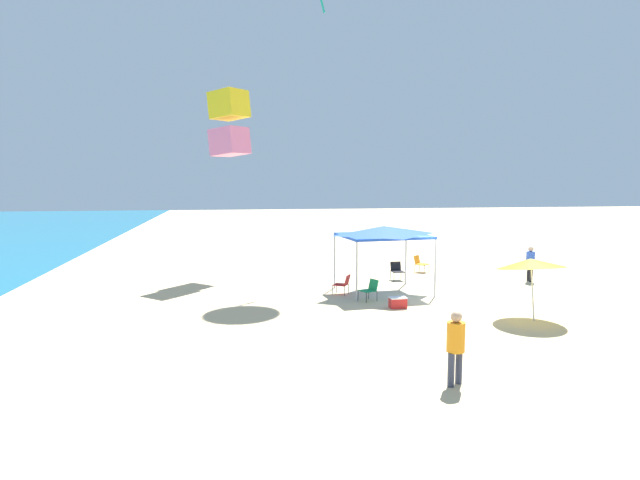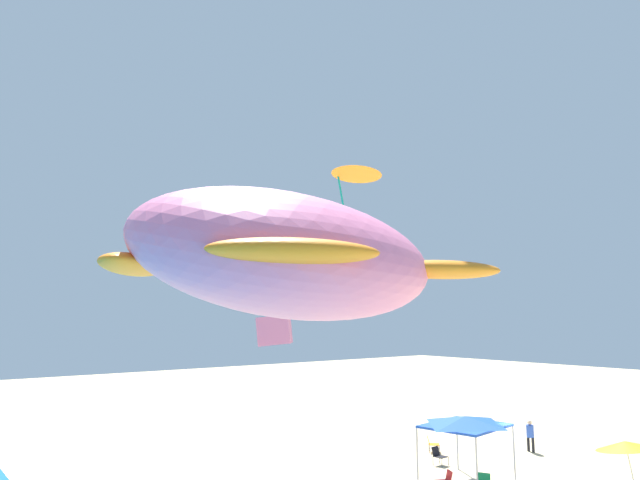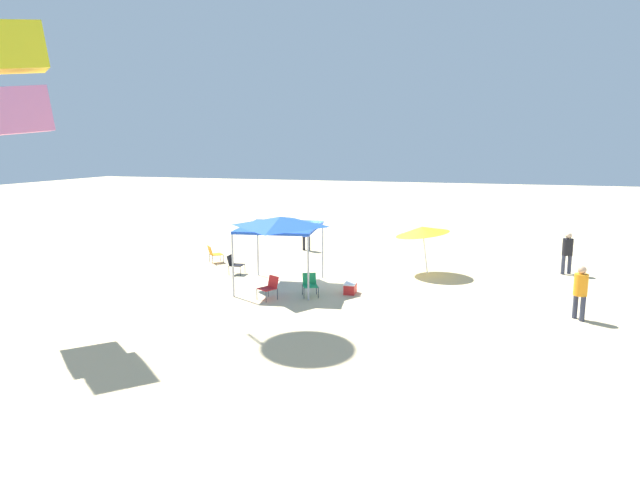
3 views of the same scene
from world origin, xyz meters
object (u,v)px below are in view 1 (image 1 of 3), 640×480
(folding_chair_right_of_tent, at_px, (420,263))
(folding_chair_left_of_tent, at_px, (397,270))
(person_watching_sky, at_px, (456,342))
(person_kite_handler, at_px, (530,261))
(beach_umbrella, at_px, (531,263))
(folding_chair_facing_ocean, at_px, (343,283))
(folding_chair_near_cooler, at_px, (370,289))
(cooler_box, at_px, (398,303))
(kite_box_yellow, at_px, (229,123))
(canopy_tent, at_px, (384,232))

(folding_chair_right_of_tent, height_order, folding_chair_left_of_tent, same)
(folding_chair_right_of_tent, distance_m, folding_chair_left_of_tent, 2.58)
(folding_chair_right_of_tent, xyz_separation_m, person_watching_sky, (-15.03, 4.06, 0.55))
(person_kite_handler, bearing_deg, folding_chair_right_of_tent, -123.12)
(beach_umbrella, distance_m, folding_chair_facing_ocean, 7.39)
(beach_umbrella, relative_size, folding_chair_near_cooler, 2.82)
(folding_chair_facing_ocean, height_order, cooler_box, folding_chair_facing_ocean)
(folding_chair_right_of_tent, distance_m, person_kite_handler, 5.26)
(folding_chair_near_cooler, distance_m, folding_chair_left_of_tent, 4.72)
(folding_chair_right_of_tent, distance_m, person_watching_sky, 15.58)
(folding_chair_right_of_tent, bearing_deg, kite_box_yellow, 129.36)
(person_watching_sky, bearing_deg, kite_box_yellow, -106.20)
(canopy_tent, height_order, folding_chair_near_cooler, canopy_tent)
(beach_umbrella, relative_size, folding_chair_left_of_tent, 2.82)
(person_watching_sky, bearing_deg, folding_chair_right_of_tent, -139.49)
(folding_chair_near_cooler, relative_size, folding_chair_left_of_tent, 1.00)
(folding_chair_right_of_tent, height_order, cooler_box, folding_chair_right_of_tent)
(canopy_tent, bearing_deg, kite_box_yellow, 48.23)
(canopy_tent, relative_size, folding_chair_facing_ocean, 4.60)
(person_watching_sky, bearing_deg, folding_chair_facing_ocean, -120.30)
(canopy_tent, height_order, folding_chair_right_of_tent, canopy_tent)
(beach_umbrella, bearing_deg, person_watching_sky, 139.07)
(folding_chair_facing_ocean, bearing_deg, folding_chair_left_of_tent, 161.73)
(folding_chair_near_cooler, distance_m, person_watching_sky, 8.99)
(cooler_box, bearing_deg, beach_umbrella, -118.53)
(beach_umbrella, distance_m, person_kite_handler, 7.31)
(folding_chair_facing_ocean, xyz_separation_m, folding_chair_left_of_tent, (2.90, -3.06, 0.00))
(folding_chair_left_of_tent, bearing_deg, person_watching_sky, -103.21)
(folding_chair_near_cooler, height_order, cooler_box, folding_chair_near_cooler)
(folding_chair_near_cooler, xyz_separation_m, cooler_box, (-1.34, -0.73, -0.27))
(folding_chair_right_of_tent, xyz_separation_m, person_kite_handler, (-3.18, -4.17, 0.47))
(cooler_box, relative_size, person_watching_sky, 0.37)
(beach_umbrella, distance_m, kite_box_yellow, 15.51)
(canopy_tent, xyz_separation_m, folding_chair_left_of_tent, (2.67, -1.35, -2.04))
(folding_chair_right_of_tent, height_order, kite_box_yellow, kite_box_yellow)
(folding_chair_facing_ocean, distance_m, folding_chair_near_cooler, 1.49)
(folding_chair_left_of_tent, relative_size, person_watching_sky, 0.47)
(canopy_tent, xyz_separation_m, person_kite_handler, (1.41, -7.25, -1.57))
(folding_chair_near_cooler, bearing_deg, person_kite_handler, 84.27)
(folding_chair_facing_ocean, distance_m, cooler_box, 3.03)
(folding_chair_left_of_tent, height_order, person_kite_handler, person_kite_handler)
(folding_chair_right_of_tent, bearing_deg, canopy_tent, -168.50)
(folding_chair_left_of_tent, distance_m, cooler_box, 5.70)
(person_watching_sky, relative_size, kite_box_yellow, 0.55)
(folding_chair_right_of_tent, relative_size, folding_chair_near_cooler, 1.00)
(kite_box_yellow, bearing_deg, folding_chair_facing_ocean, -101.91)
(canopy_tent, relative_size, beach_umbrella, 1.63)
(folding_chair_facing_ocean, distance_m, kite_box_yellow, 10.04)
(folding_chair_near_cooler, height_order, person_kite_handler, person_kite_handler)
(folding_chair_left_of_tent, distance_m, person_kite_handler, 6.05)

